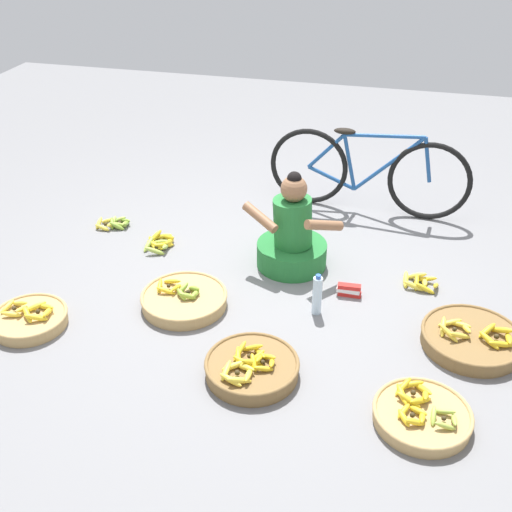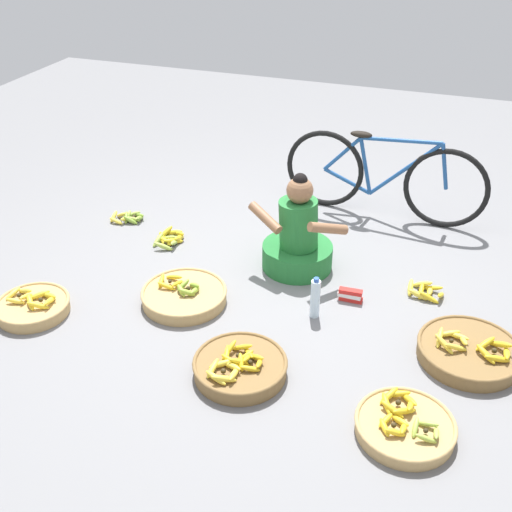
% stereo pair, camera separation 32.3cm
% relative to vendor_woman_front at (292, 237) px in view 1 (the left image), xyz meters
% --- Properties ---
extents(ground_plane, '(10.00, 10.00, 0.00)m').
position_rel_vendor_woman_front_xyz_m(ground_plane, '(-0.15, -0.30, -0.24)').
color(ground_plane, slate).
extents(vendor_woman_front, '(0.74, 0.52, 0.76)m').
position_rel_vendor_woman_front_xyz_m(vendor_woman_front, '(0.00, 0.00, 0.00)').
color(vendor_woman_front, '#237233').
rests_on(vendor_woman_front, ground).
extents(bicycle_leaning, '(1.70, 0.14, 0.73)m').
position_rel_vendor_woman_front_xyz_m(bicycle_leaning, '(0.43, 1.03, 0.12)').
color(bicycle_leaning, black).
rests_on(bicycle_leaning, ground).
extents(banana_basket_front_left, '(0.59, 0.59, 0.15)m').
position_rel_vendor_woman_front_xyz_m(banana_basket_front_left, '(-0.60, -0.69, -0.19)').
color(banana_basket_front_left, tan).
rests_on(banana_basket_front_left, ground).
extents(banana_basket_back_center, '(0.53, 0.53, 0.14)m').
position_rel_vendor_woman_front_xyz_m(banana_basket_back_center, '(0.99, -1.37, -0.19)').
color(banana_basket_back_center, tan).
rests_on(banana_basket_back_center, ground).
extents(banana_basket_near_bicycle, '(0.62, 0.62, 0.17)m').
position_rel_vendor_woman_front_xyz_m(banana_basket_near_bicycle, '(1.27, -0.65, -0.18)').
color(banana_basket_near_bicycle, brown).
rests_on(banana_basket_near_bicycle, ground).
extents(banana_basket_mid_right, '(0.49, 0.49, 0.15)m').
position_rel_vendor_woman_front_xyz_m(banana_basket_mid_right, '(-1.50, -1.14, -0.19)').
color(banana_basket_mid_right, tan).
rests_on(banana_basket_mid_right, ground).
extents(banana_basket_mid_left, '(0.56, 0.56, 0.17)m').
position_rel_vendor_woman_front_xyz_m(banana_basket_mid_left, '(0.02, -1.24, -0.18)').
color(banana_basket_mid_left, brown).
rests_on(banana_basket_mid_left, ground).
extents(loose_bananas_front_center, '(0.24, 0.32, 0.10)m').
position_rel_vendor_woman_front_xyz_m(loose_bananas_front_center, '(-1.06, 0.01, -0.21)').
color(loose_bananas_front_center, gold).
rests_on(loose_bananas_front_center, ground).
extents(loose_bananas_back_left, '(0.28, 0.22, 0.09)m').
position_rel_vendor_woman_front_xyz_m(loose_bananas_back_left, '(-1.54, 0.23, -0.21)').
color(loose_bananas_back_left, yellow).
rests_on(loose_bananas_back_left, ground).
extents(loose_bananas_front_right, '(0.26, 0.20, 0.10)m').
position_rel_vendor_woman_front_xyz_m(loose_bananas_front_right, '(0.94, -0.06, -0.21)').
color(loose_bananas_front_right, yellow).
rests_on(loose_bananas_front_right, ground).
extents(water_bottle, '(0.06, 0.06, 0.30)m').
position_rel_vendor_woman_front_xyz_m(water_bottle, '(0.28, -0.55, -0.10)').
color(water_bottle, silver).
rests_on(water_bottle, ground).
extents(packet_carton_stack, '(0.17, 0.06, 0.09)m').
position_rel_vendor_woman_front_xyz_m(packet_carton_stack, '(0.47, -0.30, -0.19)').
color(packet_carton_stack, red).
rests_on(packet_carton_stack, ground).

